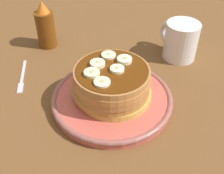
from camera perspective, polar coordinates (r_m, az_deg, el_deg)
name	(u,v)px	position (r cm, az deg, el deg)	size (l,w,h in cm)	color
ground_plane	(112,107)	(61.72, 0.00, -4.19)	(140.00, 140.00, 3.00)	brown
plate	(112,98)	(59.90, 0.00, -2.39)	(26.21, 26.21, 2.11)	#CC594C
pancake_stack	(112,84)	(57.21, -0.05, 0.73)	(16.88, 16.95, 7.21)	gold
banana_slice_0	(117,69)	(54.56, 1.06, 3.67)	(2.87, 2.87, 0.85)	#F9F3C3
banana_slice_1	(92,73)	(53.71, -4.21, 2.87)	(3.17, 3.17, 0.85)	#F3E9B7
banana_slice_2	(102,82)	(51.46, -2.07, 0.94)	(3.19, 3.19, 0.71)	beige
banana_slice_3	(98,64)	(56.02, -3.01, 4.80)	(3.10, 3.10, 0.99)	#FEEFBE
banana_slice_4	(109,55)	(58.74, -0.72, 6.56)	(3.09, 3.09, 0.73)	#FAEEBC
banana_slice_5	(124,60)	(57.12, 2.59, 5.61)	(3.12, 3.12, 1.02)	#EDF2C4
coffee_mug	(180,40)	(74.43, 13.90, 9.48)	(12.32, 8.58, 9.81)	white
fork	(22,77)	(70.47, -18.14, 1.89)	(12.33, 6.02, 0.50)	silver
syrup_bottle	(45,27)	(78.89, -13.61, 12.04)	(5.07, 5.07, 13.06)	brown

